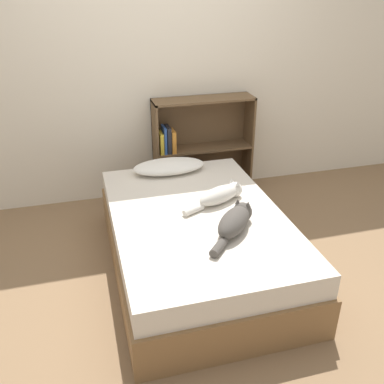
# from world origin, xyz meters

# --- Properties ---
(ground_plane) EXTENTS (8.00, 8.00, 0.00)m
(ground_plane) POSITION_xyz_m (0.00, 0.00, 0.00)
(ground_plane) COLOR #846647
(wall_back) EXTENTS (8.00, 0.06, 2.50)m
(wall_back) POSITION_xyz_m (0.00, 1.34, 1.25)
(wall_back) COLOR silver
(wall_back) RESTS_ON ground_plane
(bed) EXTENTS (1.20, 1.82, 0.46)m
(bed) POSITION_xyz_m (0.00, 0.00, 0.23)
(bed) COLOR brown
(bed) RESTS_ON ground_plane
(pillow) EXTENTS (0.60, 0.29, 0.11)m
(pillow) POSITION_xyz_m (-0.04, 0.73, 0.51)
(pillow) COLOR white
(pillow) RESTS_ON bed
(cat_light) EXTENTS (0.51, 0.29, 0.14)m
(cat_light) POSITION_xyz_m (0.22, 0.12, 0.52)
(cat_light) COLOR beige
(cat_light) RESTS_ON bed
(cat_dark) EXTENTS (0.42, 0.46, 0.15)m
(cat_dark) POSITION_xyz_m (0.18, -0.28, 0.53)
(cat_dark) COLOR #47423D
(cat_dark) RESTS_ON bed
(bookshelf) EXTENTS (0.94, 0.26, 0.95)m
(bookshelf) POSITION_xyz_m (0.36, 1.22, 0.49)
(bookshelf) COLOR brown
(bookshelf) RESTS_ON ground_plane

